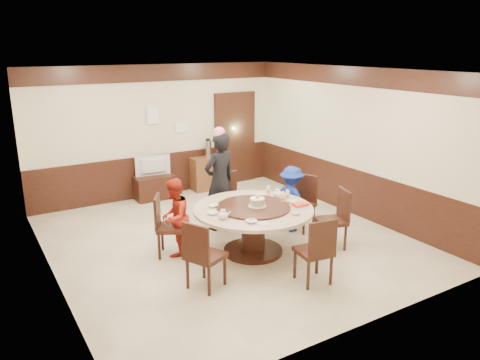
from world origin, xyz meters
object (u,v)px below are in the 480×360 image
banquet_table (253,221)px  birthday_cake (257,202)px  person_blue (291,199)px  tv_stand (155,187)px  side_cabinet (209,173)px  television (154,166)px  shrimp_platter (300,205)px  person_standing (220,181)px  thermos (208,149)px  person_red (174,217)px

banquet_table → birthday_cake: bearing=-37.2°
person_blue → birthday_cake: person_blue is taller
tv_stand → side_cabinet: bearing=1.3°
television → birthday_cake: bearing=102.9°
person_blue → shrimp_platter: (-0.44, -0.80, 0.19)m
person_blue → television: 3.26m
person_standing → side_cabinet: bearing=-123.5°
thermos → person_red: bearing=-126.1°
birthday_cake → shrimp_platter: size_ratio=0.93×
shrimp_platter → person_standing: bearing=110.9°
birthday_cake → side_cabinet: (0.94, 3.45, -0.47)m
person_standing → birthday_cake: size_ratio=6.26×
banquet_table → thermos: 3.58m
side_cabinet → thermos: (-0.00, 0.00, 0.56)m
person_red → television: (0.75, 2.80, 0.10)m
person_standing → television: person_standing is taller
shrimp_platter → person_blue: bearing=61.0°
banquet_table → side_cabinet: bearing=73.8°
person_blue → banquet_table: bearing=98.3°
shrimp_platter → side_cabinet: shrimp_platter is taller
person_standing → person_red: (-1.13, -0.59, -0.26)m
thermos → side_cabinet: bearing=0.0°
tv_stand → television: 0.47m
shrimp_platter → television: 3.86m
person_standing → thermos: 2.43m
banquet_table → television: size_ratio=2.49×
television → thermos: thermos is taller
banquet_table → birthday_cake: size_ratio=6.68×
person_blue → thermos: (-0.09, 2.97, 0.36)m
person_standing → person_red: person_standing is taller
television → side_cabinet: (1.32, 0.03, -0.34)m
shrimp_platter → banquet_table: bearing=151.1°
side_cabinet → banquet_table: bearing=-106.2°
tv_stand → thermos: size_ratio=2.24×
banquet_table → thermos: thermos is taller
birthday_cake → television: 3.45m
person_blue → tv_stand: bearing=11.7°
person_standing → side_cabinet: (0.94, 2.24, -0.50)m
person_red → person_blue: size_ratio=1.05×
thermos → television: bearing=-178.7°
tv_stand → shrimp_platter: bearing=-75.5°
shrimp_platter → television: (-0.97, 3.74, -0.06)m
banquet_table → shrimp_platter: bearing=-28.9°
banquet_table → television: bearing=95.5°
tv_stand → birthday_cake: bearing=-83.8°
person_red → side_cabinet: size_ratio=1.53×
side_cabinet → person_red: bearing=-126.1°
person_red → birthday_cake: size_ratio=4.39×
television → tv_stand: bearing=6.6°
banquet_table → person_red: person_red is taller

